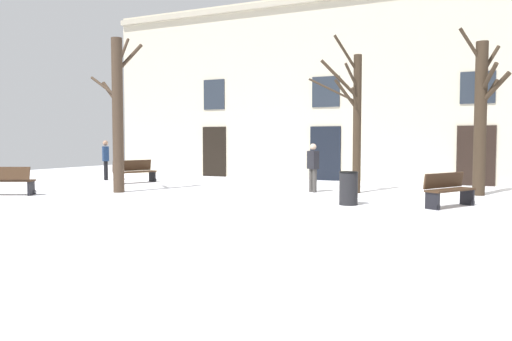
# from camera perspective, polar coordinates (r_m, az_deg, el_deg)

# --- Properties ---
(ground_plane) EXTENTS (34.86, 34.86, 0.00)m
(ground_plane) POSITION_cam_1_polar(r_m,az_deg,el_deg) (13.21, -3.41, -3.92)
(ground_plane) COLOR white
(building_facade) EXTENTS (21.78, 0.60, 7.76)m
(building_facade) POSITION_cam_1_polar(r_m,az_deg,el_deg) (21.67, 8.65, 9.35)
(building_facade) COLOR beige
(building_facade) RESTS_ON ground
(tree_center) EXTENTS (1.75, 0.88, 4.94)m
(tree_center) POSITION_cam_1_polar(r_m,az_deg,el_deg) (16.49, 11.00, 5.92)
(tree_center) COLOR #382B1E
(tree_center) RESTS_ON ground
(tree_foreground) EXTENTS (1.90, 1.13, 5.10)m
(tree_foreground) POSITION_cam_1_polar(r_m,az_deg,el_deg) (17.02, -15.23, 6.37)
(tree_foreground) COLOR #423326
(tree_foreground) RESTS_ON ground
(tree_left_of_center) EXTENTS (1.50, 1.46, 5.04)m
(tree_left_of_center) POSITION_cam_1_polar(r_m,az_deg,el_deg) (16.90, 23.91, 5.83)
(tree_left_of_center) COLOR #382B1E
(tree_left_of_center) RESTS_ON ground
(litter_bin) EXTENTS (0.50, 0.50, 0.87)m
(litter_bin) POSITION_cam_1_polar(r_m,az_deg,el_deg) (13.45, 10.32, -1.96)
(litter_bin) COLOR black
(litter_bin) RESTS_ON ground
(bench_facing_shops) EXTENTS (1.93, 1.29, 0.89)m
(bench_facing_shops) POSITION_cam_1_polar(r_m,az_deg,el_deg) (17.30, -26.68, -0.98)
(bench_facing_shops) COLOR #3D2819
(bench_facing_shops) RESTS_ON ground
(bench_by_litter_bin) EXTENTS (1.16, 1.62, 0.86)m
(bench_by_litter_bin) POSITION_cam_1_polar(r_m,az_deg,el_deg) (13.71, 20.76, -2.00)
(bench_by_litter_bin) COLOR #3D2819
(bench_by_litter_bin) RESTS_ON ground
(bench_back_to_back_left) EXTENTS (0.98, 1.79, 0.90)m
(bench_back_to_back_left) POSITION_cam_1_polar(r_m,az_deg,el_deg) (20.53, -13.48, -0.09)
(bench_back_to_back_left) COLOR #3D2819
(bench_back_to_back_left) RESTS_ON ground
(person_strolling) EXTENTS (0.43, 0.41, 1.67)m
(person_strolling) POSITION_cam_1_polar(r_m,az_deg,el_deg) (22.26, -16.49, 1.33)
(person_strolling) COLOR black
(person_strolling) RESTS_ON ground
(person_by_shop_door) EXTENTS (0.44, 0.39, 1.57)m
(person_by_shop_door) POSITION_cam_1_polar(r_m,az_deg,el_deg) (16.54, 6.40, 0.55)
(person_by_shop_door) COLOR #403D3A
(person_by_shop_door) RESTS_ON ground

